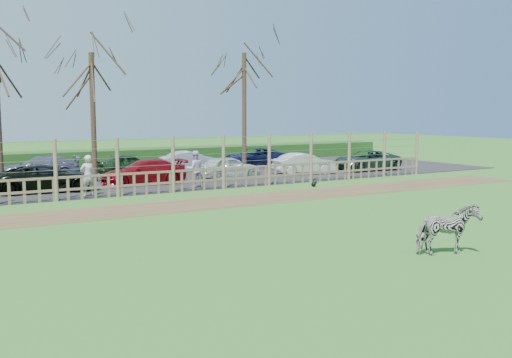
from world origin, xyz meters
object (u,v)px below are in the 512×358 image
zebra (448,229)px  tree_right (244,83)px  tree_mid (92,86)px  car_5 (304,164)px  car_3 (144,172)px  car_6 (366,160)px  car_12 (254,158)px  car_4 (228,167)px  car_11 (191,161)px  visitor_a (88,176)px  crow (314,184)px  car_9 (40,167)px  car_2 (47,178)px  visitor_b (195,169)px  car_10 (128,164)px

zebra → tree_right: bearing=0.8°
tree_mid → car_5: size_ratio=1.87×
zebra → car_3: (-1.79, 17.11, -0.01)m
tree_right → zebra: bearing=-105.3°
car_6 → car_12: 7.19m
car_4 → car_11: same height
visitor_a → car_11: 10.79m
crow → car_9: 14.60m
car_3 → car_5: bearing=90.9°
tree_mid → zebra: bearing=-79.6°
car_9 → car_11: same height
car_2 → car_11: same height
zebra → crow: size_ratio=4.99×
tree_mid → car_6: bearing=-9.4°
car_6 → tree_mid: bearing=-97.1°
tree_right → car_4: tree_right is taller
crow → car_9: bearing=137.3°
car_12 → car_9: bearing=-96.2°
visitor_b → car_9: 9.36m
tree_right → car_11: 5.63m
car_2 → visitor_a: bearing=-145.9°
tree_right → visitor_a: bearing=-153.2°
visitor_a → tree_mid: bearing=-117.3°
car_2 → car_6: size_ratio=1.00×
visitor_b → car_2: (-6.23, 2.06, -0.26)m
car_11 → tree_mid: bearing=118.1°
zebra → car_11: 21.99m
car_2 → car_11: (9.18, 5.00, 0.00)m
zebra → car_12: bearing=-2.5°
car_3 → car_12: bearing=120.7°
car_10 → car_11: same height
car_2 → car_10: (5.24, 4.77, 0.00)m
visitor_a → car_4: (8.08, 2.63, -0.26)m
car_6 → car_9: same height
car_5 → visitor_a: bearing=108.0°
car_3 → car_11: same height
car_4 → car_12: (4.55, 5.03, 0.00)m
car_9 → car_12: bearing=97.4°
car_4 → car_3: bearing=88.9°
car_2 → car_3: size_ratio=1.04×
visitor_a → car_9: 7.74m
zebra → car_3: size_ratio=0.37×
car_11 → car_5: bearing=-127.6°
zebra → car_9: bearing=30.5°
car_9 → car_10: 4.64m
car_2 → car_12: 14.85m
zebra → car_12: zebra is taller
car_3 → visitor_b: bearing=36.9°
car_9 → tree_right: bearing=85.6°
tree_mid → visitor_b: bearing=-53.5°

